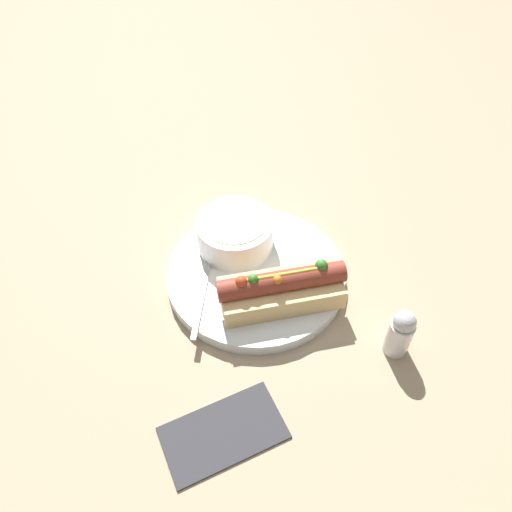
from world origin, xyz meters
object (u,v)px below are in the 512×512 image
object	(u,v)px
soup_bowl	(235,232)
salt_shaker	(400,333)
hot_dog	(281,289)
spoon	(208,264)

from	to	relation	value
soup_bowl	salt_shaker	size ratio (longest dim) A/B	1.47
hot_dog	soup_bowl	distance (m)	0.12
hot_dog	salt_shaker	bearing A→B (deg)	-35.86
hot_dog	salt_shaker	world-z (taller)	hot_dog
salt_shaker	soup_bowl	bearing A→B (deg)	117.17
hot_dog	soup_bowl	bearing A→B (deg)	109.55
soup_bowl	hot_dog	bearing A→B (deg)	-82.55
hot_dog	salt_shaker	distance (m)	0.16
hot_dog	salt_shaker	size ratio (longest dim) A/B	2.25
salt_shaker	spoon	bearing A→B (deg)	128.95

